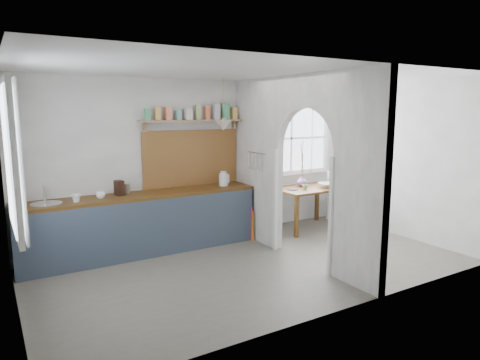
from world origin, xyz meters
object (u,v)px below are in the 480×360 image
chair_left (268,212)px  vase (302,181)px  dining_table (307,208)px  chair_right (342,196)px  kettle (224,179)px

chair_left → vase: bearing=123.2°
dining_table → chair_right: (0.94, 0.09, 0.10)m
kettle → vase: size_ratio=1.16×
chair_left → vase: size_ratio=4.06×
kettle → vase: kettle is taller
chair_left → kettle: size_ratio=3.52×
chair_left → kettle: bearing=-81.8°
kettle → dining_table: bearing=-9.1°
chair_left → chair_right: size_ratio=0.87×
dining_table → vase: size_ratio=5.84×
chair_left → kettle: kettle is taller
dining_table → vase: bearing=91.0°
dining_table → chair_left: 0.87m
chair_right → dining_table: bearing=99.9°
dining_table → chair_left: size_ratio=1.44×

